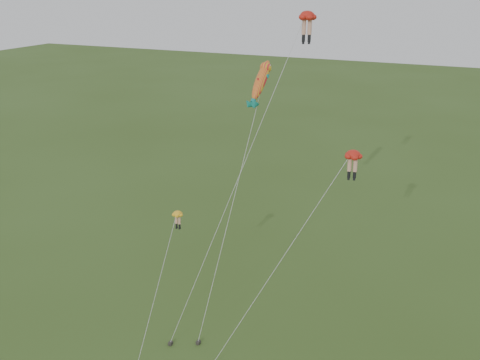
% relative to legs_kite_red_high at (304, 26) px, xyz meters
% --- Properties ---
extents(ground, '(300.00, 300.00, 0.00)m').
position_rel_legs_kite_red_high_xyz_m(ground, '(-4.59, -8.35, -22.02)').
color(ground, '#354E1B').
rests_on(ground, ground).
extents(legs_kite_red_high, '(7.43, 10.40, 23.04)m').
position_rel_legs_kite_red_high_xyz_m(legs_kite_red_high, '(0.00, 0.00, 0.00)').
color(legs_kite_red_high, red).
rests_on(legs_kite_red_high, ground).
extents(legs_kite_red_mid, '(7.74, 9.22, 14.16)m').
position_rel_legs_kite_red_high_xyz_m(legs_kite_red_mid, '(4.29, -2.03, -8.65)').
color(legs_kite_red_mid, red).
rests_on(legs_kite_red_mid, ground).
extents(legs_kite_yellow, '(2.01, 9.33, 8.11)m').
position_rel_legs_kite_red_high_xyz_m(legs_kite_yellow, '(-8.41, -4.25, -14.69)').
color(legs_kite_yellow, yellow).
rests_on(legs_kite_yellow, ground).
extents(fish_kite, '(2.33, 9.49, 19.73)m').
position_rel_legs_kite_red_high_xyz_m(fish_kite, '(-2.95, -0.49, -3.98)').
color(fish_kite, gold).
rests_on(fish_kite, ground).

